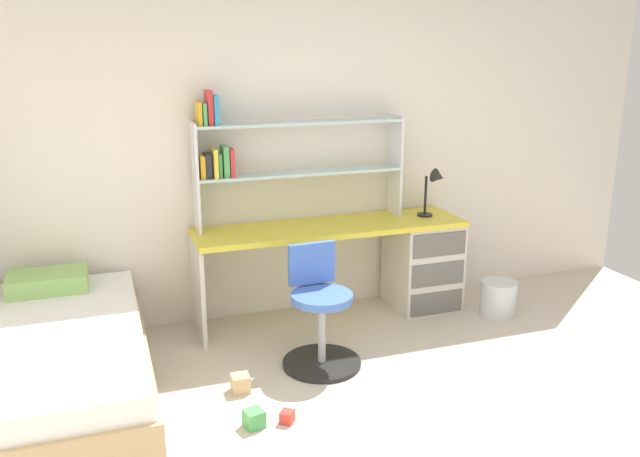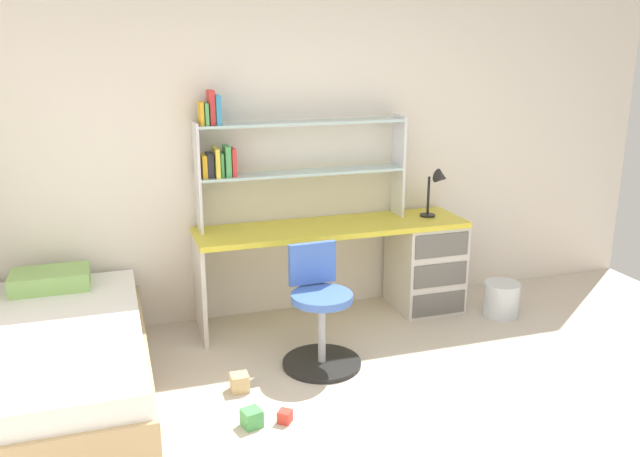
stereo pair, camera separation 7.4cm
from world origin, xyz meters
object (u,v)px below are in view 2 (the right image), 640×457
at_px(desk, 400,259).
at_px(swivel_chair, 320,319).
at_px(desk_lamp, 438,185).
at_px(toy_block_natural_2, 240,383).
at_px(waste_bin, 501,299).
at_px(bookshelf_hutch, 275,151).
at_px(toy_block_green_4, 252,418).
at_px(bed_platform, 48,366).
at_px(toy_block_red_0, 285,417).

xyz_separation_m(desk, swivel_chair, (-0.88, -0.68, -0.11)).
relative_size(desk_lamp, toy_block_natural_2, 3.56).
bearing_deg(swivel_chair, waste_bin, 11.25).
bearing_deg(bookshelf_hutch, toy_block_green_4, -110.07).
bearing_deg(swivel_chair, bed_platform, 179.58).
bearing_deg(desk, bed_platform, -165.29).
bearing_deg(toy_block_red_0, toy_block_green_4, 173.93).
bearing_deg(toy_block_natural_2, desk_lamp, 25.83).
relative_size(bookshelf_hutch, toy_block_red_0, 22.26).
bearing_deg(waste_bin, toy_block_natural_2, -166.85).
xyz_separation_m(desk, bed_platform, (-2.54, -0.67, -0.19)).
xyz_separation_m(desk, desk_lamp, (0.29, -0.02, 0.58)).
distance_m(swivel_chair, waste_bin, 1.62).
bearing_deg(swivel_chair, bookshelf_hutch, 94.94).
distance_m(desk, toy_block_natural_2, 1.74).
bearing_deg(toy_block_red_0, toy_block_natural_2, 112.26).
height_order(bookshelf_hutch, toy_block_red_0, bookshelf_hutch).
bearing_deg(swivel_chair, desk, 37.81).
relative_size(desk, bed_platform, 1.08).
distance_m(desk_lamp, toy_block_red_0, 2.24).
height_order(bookshelf_hutch, toy_block_natural_2, bookshelf_hutch).
relative_size(desk, toy_block_natural_2, 19.01).
distance_m(desk_lamp, toy_block_green_4, 2.36).
height_order(desk_lamp, swivel_chair, desk_lamp).
bearing_deg(desk_lamp, bed_platform, -167.21).
relative_size(bookshelf_hutch, waste_bin, 5.70).
bearing_deg(waste_bin, bookshelf_hutch, 162.69).
height_order(toy_block_red_0, toy_block_natural_2, toy_block_natural_2).
bearing_deg(swivel_chair, toy_block_natural_2, -161.81).
bearing_deg(swivel_chair, toy_block_red_0, -123.56).
relative_size(toy_block_natural_2, toy_block_green_4, 1.07).
height_order(bed_platform, toy_block_green_4, bed_platform).
xyz_separation_m(swivel_chair, toy_block_green_4, (-0.59, -0.59, -0.26)).
xyz_separation_m(bookshelf_hutch, swivel_chair, (0.07, -0.83, -0.98)).
distance_m(bookshelf_hutch, toy_block_red_0, 1.95).
bearing_deg(bed_platform, waste_bin, 5.32).
distance_m(desk, bookshelf_hutch, 1.30).
xyz_separation_m(toy_block_red_0, toy_block_natural_2, (-0.17, 0.42, 0.02)).
bearing_deg(toy_block_red_0, desk, 45.22).
relative_size(swivel_chair, bed_platform, 0.42).
xyz_separation_m(bookshelf_hutch, desk_lamp, (1.24, -0.17, -0.30)).
height_order(desk, toy_block_natural_2, desk).
bearing_deg(desk, toy_block_green_4, -139.07).
relative_size(waste_bin, toy_block_red_0, 3.90).
xyz_separation_m(desk_lamp, toy_block_red_0, (-1.58, -1.27, -0.97)).
bearing_deg(desk, waste_bin, -27.28).
bearing_deg(toy_block_green_4, toy_block_natural_2, 88.25).
bearing_deg(desk, toy_block_natural_2, -149.13).
xyz_separation_m(desk, bookshelf_hutch, (-0.95, 0.15, 0.87)).
bearing_deg(toy_block_red_0, waste_bin, 25.00).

